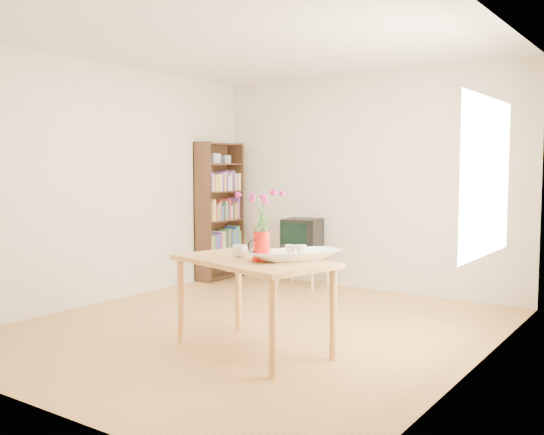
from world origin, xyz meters
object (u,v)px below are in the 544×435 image
Objects in this scene: mug at (240,251)px; table at (253,270)px; television at (303,233)px; pitcher at (262,247)px; bowl at (295,231)px.

table is at bearing -165.23° from mug.
television reaches higher than table.
table is 0.22m from pitcher.
pitcher is at bearing -74.72° from television.
mug is (-0.14, 0.01, 0.14)m from table.
mug reaches higher than television.
pitcher is 0.47× the size of bowl.
mug is 0.50m from bowl.
table is at bearing -158.79° from bowl.
bowl is at bearing -147.42° from mug.
mug is at bearing -166.19° from bowl.
bowl is at bearing 35.14° from table.
table is at bearing -178.43° from pitcher.
bowl reaches higher than mug.
television is (-0.98, 2.54, -0.15)m from mug.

